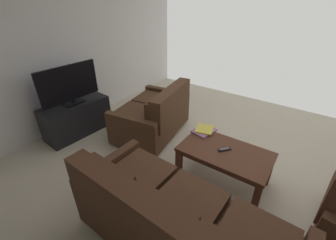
{
  "coord_description": "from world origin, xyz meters",
  "views": [
    {
      "loc": [
        -0.65,
        2.29,
        2.09
      ],
      "look_at": [
        0.59,
        0.52,
        0.84
      ],
      "focal_mm": 23.87,
      "sensor_mm": 36.0,
      "label": 1
    }
  ],
  "objects": [
    {
      "name": "ground_plane",
      "position": [
        0.0,
        0.0,
        -0.0
      ],
      "size": [
        5.66,
        5.09,
        0.01
      ],
      "primitive_type": "cube",
      "color": "beige"
    },
    {
      "name": "wall_right",
      "position": [
        2.83,
        0.0,
        1.35
      ],
      "size": [
        0.12,
        5.09,
        2.71
      ],
      "primitive_type": "cube",
      "color": "silver",
      "rests_on": "ground"
    },
    {
      "name": "sofa_main",
      "position": [
        -0.04,
        1.3,
        0.38
      ],
      "size": [
        1.96,
        0.92,
        0.92
      ],
      "color": "black",
      "rests_on": "ground"
    },
    {
      "name": "loveseat_near",
      "position": [
        1.34,
        -0.17,
        0.36
      ],
      "size": [
        1.03,
        1.36,
        0.86
      ],
      "color": "black",
      "rests_on": "ground"
    },
    {
      "name": "coffee_table",
      "position": [
        -0.01,
        0.19,
        0.39
      ],
      "size": [
        1.05,
        0.61,
        0.46
      ],
      "color": "#4C2819",
      "rests_on": "ground"
    },
    {
      "name": "tv_stand",
      "position": [
        2.42,
        0.54,
        0.27
      ],
      "size": [
        0.49,
        1.08,
        0.55
      ],
      "color": "black",
      "rests_on": "ground"
    },
    {
      "name": "flat_tv",
      "position": [
        2.42,
        0.54,
        0.86
      ],
      "size": [
        0.22,
        0.94,
        0.61
      ],
      "color": "black",
      "rests_on": "tv_stand"
    },
    {
      "name": "book_stack",
      "position": [
        0.4,
        -0.04,
        0.48
      ],
      "size": [
        0.28,
        0.34,
        0.04
      ],
      "color": "#996699",
      "rests_on": "coffee_table"
    },
    {
      "name": "tv_remote",
      "position": [
        0.01,
        0.19,
        0.47
      ],
      "size": [
        0.13,
        0.15,
        0.02
      ],
      "color": "black",
      "rests_on": "coffee_table"
    }
  ]
}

